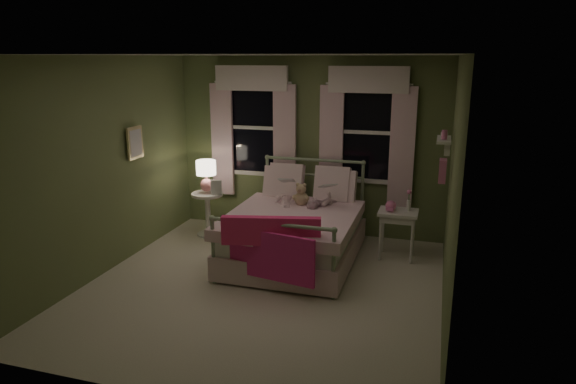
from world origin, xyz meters
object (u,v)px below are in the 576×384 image
(nightstand_left, at_px, (208,208))
(nightstand_right, at_px, (398,218))
(child_right, at_px, (325,185))
(bed, at_px, (296,231))
(child_left, at_px, (285,179))
(teddy_bear, at_px, (301,196))
(table_lamp, at_px, (206,173))

(nightstand_left, distance_m, nightstand_right, 2.77)
(child_right, xyz_separation_m, nightstand_right, (0.98, -0.01, -0.38))
(child_right, distance_m, nightstand_left, 1.86)
(nightstand_left, relative_size, nightstand_right, 1.02)
(bed, relative_size, child_right, 2.84)
(nightstand_left, xyz_separation_m, nightstand_right, (2.77, -0.11, 0.13))
(child_left, xyz_separation_m, teddy_bear, (0.28, -0.16, -0.17))
(bed, distance_m, child_right, 0.74)
(child_right, distance_m, table_lamp, 1.78)
(child_right, bearing_deg, nightstand_left, 19.55)
(bed, relative_size, child_left, 2.58)
(teddy_bear, bearing_deg, child_left, 150.50)
(child_left, height_order, nightstand_right, child_left)
(teddy_bear, bearing_deg, nightstand_right, 6.77)
(child_left, relative_size, table_lamp, 1.72)
(bed, xyz_separation_m, nightstand_right, (1.26, 0.41, 0.17))
(table_lamp, bearing_deg, bed, -19.10)
(child_left, relative_size, child_right, 1.10)
(bed, relative_size, teddy_bear, 6.45)
(child_left, distance_m, nightstand_left, 1.34)
(child_right, relative_size, teddy_bear, 2.27)
(nightstand_left, bearing_deg, nightstand_right, -2.21)
(teddy_bear, bearing_deg, child_right, 29.50)
(child_right, relative_size, table_lamp, 1.56)
(child_left, relative_size, nightstand_right, 1.23)
(table_lamp, height_order, nightstand_right, table_lamp)
(teddy_bear, distance_m, nightstand_left, 1.57)
(child_left, distance_m, teddy_bear, 0.36)
(child_left, xyz_separation_m, nightstand_right, (1.54, -0.01, -0.41))
(table_lamp, distance_m, nightstand_right, 2.80)
(nightstand_left, bearing_deg, bed, -19.10)
(bed, bearing_deg, child_left, 123.60)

